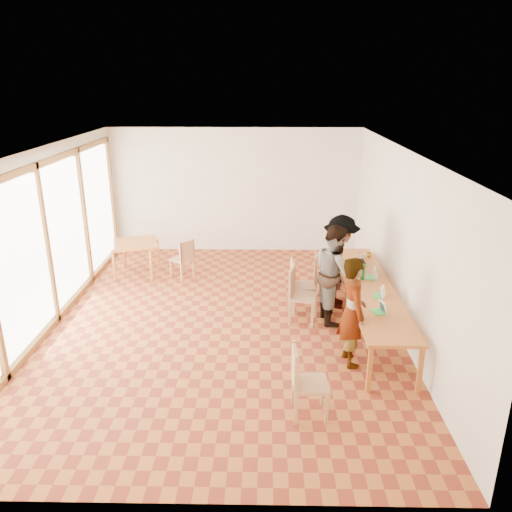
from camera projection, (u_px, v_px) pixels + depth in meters
The scene contains 25 objects.
ground at pixel (223, 322), 8.81m from camera, with size 8.00×8.00×0.00m, color #A75928.
wall_back at pixel (235, 191), 12.08m from camera, with size 6.00×0.10×3.00m, color white.
wall_front at pixel (184, 376), 4.54m from camera, with size 6.00×0.10×3.00m, color white.
wall_right at pixel (402, 243), 8.26m from camera, with size 0.10×8.00×3.00m, color white.
window_wall at pixel (45, 241), 8.36m from camera, with size 0.10×8.00×3.00m, color white.
ceiling at pixel (219, 149), 7.80m from camera, with size 6.00×8.00×0.04m, color white.
communal_table at pixel (369, 289), 8.44m from camera, with size 0.80×4.00×0.75m.
side_table at pixel (136, 246), 10.72m from camera, with size 0.90×0.90×0.75m.
chair_near at pixel (302, 375), 6.20m from camera, with size 0.46×0.46×0.51m.
chair_mid at pixel (297, 289), 8.68m from camera, with size 0.55×0.55×0.53m.
chair_far at pixel (297, 279), 9.16m from camera, with size 0.46×0.46×0.50m.
chair_empty at pixel (320, 272), 9.54m from camera, with size 0.46×0.46×0.49m.
chair_spare at pixel (185, 255), 10.60m from camera, with size 0.56×0.56×0.46m.
person_near at pixel (352, 312), 7.30m from camera, with size 0.61×0.40×1.68m, color gray.
person_mid at pixel (335, 273), 8.66m from camera, with size 0.85×0.66×1.74m, color gray.
person_far at pixel (340, 262), 9.17m from camera, with size 1.14×0.65×1.76m, color gray.
laptop_near at pixel (380, 309), 7.47m from camera, with size 0.23×0.24×0.18m.
laptop_mid at pixel (381, 294), 8.01m from camera, with size 0.25×0.26×0.18m.
laptop_far at pixel (373, 275), 8.75m from camera, with size 0.26×0.28×0.20m.
yellow_mug at pixel (369, 255), 9.80m from camera, with size 0.11×0.11×0.09m, color gold.
green_bottle at pixel (363, 272), 8.67m from camera, with size 0.07×0.07×0.28m, color #0E662A.
clear_glass at pixel (362, 256), 9.71m from camera, with size 0.07×0.07×0.09m, color silver.
condiment_cup at pixel (354, 283), 8.50m from camera, with size 0.08×0.08×0.06m, color white.
pink_phone at pixel (360, 251), 10.11m from camera, with size 0.05×0.10×0.01m, color #D9437E.
black_pouch at pixel (360, 263), 9.37m from camera, with size 0.16×0.26×0.09m, color black.
Camera 1 is at (0.73, -7.90, 4.05)m, focal length 35.00 mm.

